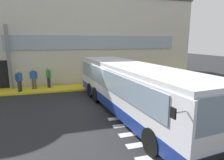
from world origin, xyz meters
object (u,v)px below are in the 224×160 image
object	(u,v)px
passenger_by_doorway	(34,77)
safety_bollard_yellow	(121,83)
passenger_at_curb_edge	(49,76)
entry_support_column	(9,58)
passenger_near_column	(19,79)
bus_main_foreground	(131,90)

from	to	relation	value
passenger_by_doorway	safety_bollard_yellow	size ratio (longest dim) A/B	1.86
passenger_by_doorway	passenger_at_curb_edge	bearing A→B (deg)	4.72
entry_support_column	passenger_at_curb_edge	size ratio (longest dim) A/B	3.00
passenger_near_column	passenger_at_curb_edge	size ratio (longest dim) A/B	1.00
passenger_at_curb_edge	passenger_by_doorway	bearing A→B (deg)	-175.28
passenger_at_curb_edge	bus_main_foreground	bearing A→B (deg)	-56.74
safety_bollard_yellow	passenger_near_column	bearing A→B (deg)	175.18
bus_main_foreground	passenger_at_curb_edge	xyz separation A→B (m)	(-4.51, 6.88, -0.26)
entry_support_column	passenger_at_curb_edge	world-z (taller)	entry_support_column
entry_support_column	passenger_at_curb_edge	distance (m)	3.30
passenger_near_column	passenger_by_doorway	xyz separation A→B (m)	(0.97, 0.68, -0.03)
bus_main_foreground	safety_bollard_yellow	xyz separation A→B (m)	(1.27, 5.44, -0.89)
bus_main_foreground	passenger_near_column	size ratio (longest dim) A/B	7.07
passenger_by_doorway	entry_support_column	bearing A→B (deg)	165.27
entry_support_column	safety_bollard_yellow	bearing A→B (deg)	-11.75
entry_support_column	safety_bollard_yellow	world-z (taller)	entry_support_column
bus_main_foreground	passenger_at_curb_edge	bearing A→B (deg)	123.26
entry_support_column	safety_bollard_yellow	xyz separation A→B (m)	(8.65, -1.80, -2.21)
bus_main_foreground	safety_bollard_yellow	distance (m)	5.66
entry_support_column	passenger_near_column	bearing A→B (deg)	-55.62
bus_main_foreground	safety_bollard_yellow	world-z (taller)	bus_main_foreground
entry_support_column	passenger_by_doorway	xyz separation A→B (m)	(1.75, -0.46, -1.58)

